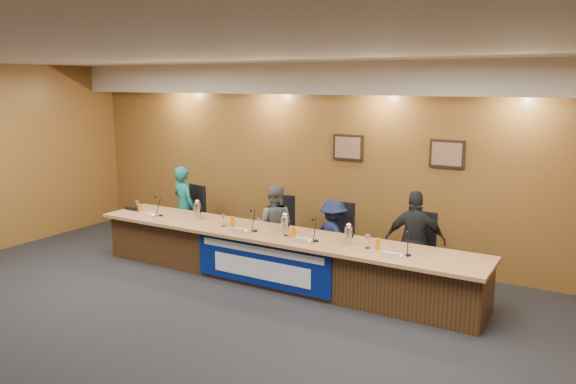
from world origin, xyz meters
name	(u,v)px	position (x,y,z in m)	size (l,w,h in m)	color
floor	(164,345)	(0.00, 0.00, 0.00)	(10.00, 10.00, 0.00)	black
ceiling	(151,51)	(0.00, 0.00, 3.20)	(10.00, 8.00, 0.04)	silver
wall_back	(327,161)	(0.00, 4.00, 1.60)	(10.00, 0.04, 3.20)	brown
soffit	(321,78)	(0.00, 3.75, 2.95)	(10.00, 0.50, 0.50)	beige
dais_body	(277,258)	(0.00, 2.40, 0.35)	(6.00, 0.80, 0.70)	#3D2511
dais_top	(275,234)	(0.00, 2.35, 0.72)	(6.10, 0.95, 0.05)	#9F6D42
banner	(261,264)	(0.00, 1.99, 0.38)	(2.20, 0.02, 0.65)	navy
banner_text_upper	(260,250)	(0.00, 1.97, 0.58)	(2.00, 0.01, 0.10)	silver
banner_text_lower	(261,270)	(0.00, 1.97, 0.30)	(1.60, 0.01, 0.28)	silver
wall_photo_left	(348,148)	(0.40, 3.97, 1.85)	(0.52, 0.04, 0.42)	black
wall_photo_right	(447,154)	(2.00, 3.97, 1.85)	(0.52, 0.04, 0.42)	black
panelist_a	(184,207)	(-2.34, 3.07, 0.73)	(0.53, 0.35, 1.45)	#135752
panelist_b	(274,225)	(-0.46, 3.07, 0.64)	(0.63, 0.49, 1.29)	#525357
panelist_c	(333,238)	(0.59, 3.07, 0.58)	(0.75, 0.43, 1.17)	#0F1734
panelist_d	(415,241)	(1.86, 3.07, 0.71)	(0.84, 0.35, 1.43)	black
office_chair_a	(188,219)	(-2.34, 3.17, 0.48)	(0.48, 0.48, 0.08)	black
office_chair_b	(278,233)	(-0.46, 3.17, 0.48)	(0.48, 0.48, 0.08)	black
office_chair_c	(336,243)	(0.59, 3.17, 0.48)	(0.48, 0.48, 0.08)	black
office_chair_d	(417,255)	(1.86, 3.17, 0.48)	(0.48, 0.48, 0.08)	black
nameplate_a	(146,214)	(-2.30, 2.11, 0.80)	(0.24, 0.06, 0.09)	white
microphone_a	(161,215)	(-2.14, 2.27, 0.76)	(0.07, 0.07, 0.02)	black
juice_glass_a	(140,208)	(-2.60, 2.28, 0.82)	(0.06, 0.06, 0.15)	#E16701
water_glass_a	(138,206)	(-2.70, 2.32, 0.84)	(0.08, 0.08, 0.18)	silver
nameplate_b	(238,230)	(-0.44, 2.06, 0.80)	(0.24, 0.06, 0.09)	white
microphone_b	(255,231)	(-0.28, 2.26, 0.76)	(0.07, 0.07, 0.02)	black
juice_glass_b	(233,221)	(-0.74, 2.34, 0.82)	(0.06, 0.06, 0.15)	#E16701
water_glass_b	(223,220)	(-0.87, 2.27, 0.84)	(0.08, 0.08, 0.18)	silver
nameplate_c	(301,239)	(0.58, 2.09, 0.80)	(0.24, 0.06, 0.09)	white
microphone_c	(316,241)	(0.73, 2.24, 0.76)	(0.07, 0.07, 0.02)	black
juice_glass_c	(294,232)	(0.37, 2.26, 0.82)	(0.06, 0.06, 0.15)	#E16701
water_glass_c	(285,230)	(0.22, 2.29, 0.84)	(0.08, 0.08, 0.18)	silver
nameplate_d	(391,255)	(1.87, 2.07, 0.80)	(0.24, 0.06, 0.09)	white
microphone_d	(408,255)	(2.03, 2.27, 0.76)	(0.07, 0.07, 0.02)	black
juice_glass_d	(378,244)	(1.60, 2.33, 0.82)	(0.06, 0.06, 0.15)	#E16701
water_glass_d	(368,242)	(1.46, 2.31, 0.84)	(0.08, 0.08, 0.18)	silver
carafe_left	(198,211)	(-1.50, 2.44, 0.88)	(0.11, 0.11, 0.25)	silver
carafe_mid	(285,225)	(0.12, 2.44, 0.86)	(0.12, 0.12, 0.23)	silver
carafe_right	(349,236)	(1.17, 2.35, 0.87)	(0.11, 0.11, 0.24)	silver
speakerphone	(134,208)	(-2.86, 2.39, 0.78)	(0.32, 0.32, 0.05)	black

